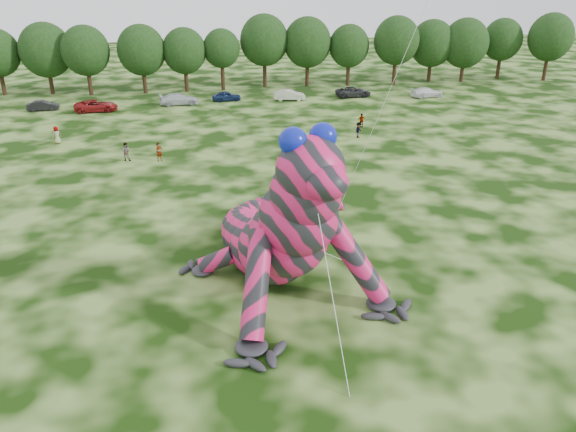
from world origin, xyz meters
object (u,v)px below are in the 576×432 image
Objects in this scene: tree_13 at (396,51)px; tree_15 at (465,50)px; car_1 at (43,106)px; car_2 at (96,106)px; tree_10 at (264,51)px; car_3 at (179,99)px; tree_6 at (87,61)px; tree_12 at (349,55)px; tree_14 at (431,51)px; spectator_4 at (57,135)px; spectator_3 at (362,120)px; car_4 at (227,96)px; spectator_0 at (159,152)px; tree_16 at (501,49)px; car_5 at (290,95)px; tree_17 at (549,47)px; tree_9 at (222,60)px; tree_8 at (185,60)px; spectator_2 at (359,130)px; car_7 at (427,92)px; tree_11 at (307,52)px; car_6 at (353,92)px; tree_7 at (142,59)px; spectator_1 at (126,152)px; tree_5 at (47,59)px; flying_kite at (425,9)px; spectator_5 at (286,177)px.

tree_13 is 11.36m from tree_15.
car_2 is (6.66, -1.62, 0.10)m from car_1.
tree_10 is 2.10× the size of car_3.
car_2 reaches higher than car_3.
tree_12 is at bearing 1.61° from tree_6.
tree_14 reaches higher than spectator_4.
tree_14 reaches higher than spectator_3.
tree_13 is 2.64× the size of car_4.
spectator_0 reaches higher than car_3.
tree_12 is 2.34× the size of car_4.
tree_6 reaches higher than tree_16.
spectator_3 is at bearing -153.62° from car_5.
tree_10 is at bearing 177.54° from tree_17.
tree_9 is at bearing -168.98° from tree_10.
spectator_4 reaches higher than spectator_3.
tree_15 is at bearing 1.05° from tree_8.
spectator_4 is (-30.91, 2.91, 0.06)m from spectator_2.
spectator_2 is (18.89, -18.97, 0.10)m from car_3.
tree_6 is 5.74× the size of spectator_2.
car_1 is (-67.48, -11.56, -4.06)m from tree_16.
tree_12 is at bearing -43.13° from car_5.
car_2 is 1.05× the size of car_3.
tree_16 is 20.93m from car_7.
tree_6 reaches higher than spectator_4.
tree_11 is at bearing -93.42° from spectator_3.
car_6 is (-14.82, -9.24, -4.02)m from tree_14.
tree_7 is 15.51m from car_1.
tree_6 is 1.81× the size of car_2.
car_6 is 3.10× the size of spectator_3.
tree_7 is 1.93× the size of car_6.
car_5 is at bearing -122.12° from spectator_1.
car_4 is 17.57m from car_6.
spectator_3 is (38.27, -25.02, -4.11)m from tree_5.
flying_kite is 18.11m from spectator_5.
tree_12 is 7.17m from tree_13.
car_3 is (12.33, -8.28, -4.02)m from tree_6.
tree_16 is 2.05× the size of car_7.
car_6 is at bearing -18.16° from tree_8.
tree_7 is 5.73× the size of spectator_2.
tree_15 is (11.34, 0.64, -0.25)m from tree_13.
car_4 is (24.19, -8.78, -4.24)m from tree_5.
tree_5 is 20.94m from car_3.
tree_16 is (49.67, 2.39, 0.21)m from tree_8.
car_4 is (-32.40, -9.07, -4.05)m from tree_14.
tree_11 is at bearing 2.76° from tree_6.
spectator_1 is at bearing -89.41° from tree_7.
spectator_0 is at bearing -63.93° from tree_5.
flying_kite reaches higher than tree_15.
tree_10 is 1.02× the size of tree_17.
tree_12 is 2.37× the size of car_1.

